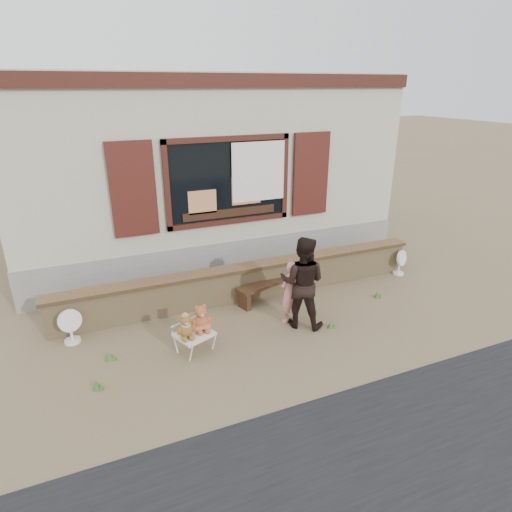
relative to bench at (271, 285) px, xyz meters
name	(u,v)px	position (x,y,z in m)	size (l,w,h in m)	color
ground	(270,322)	(-0.39, -0.80, -0.27)	(80.00, 80.00, 0.00)	brown
shopfront	(194,163)	(-0.39, 3.69, 1.73)	(8.04, 5.13, 4.00)	gray
brick_wall	(248,281)	(-0.39, 0.20, 0.07)	(7.10, 0.36, 0.67)	tan
bench	(271,285)	(0.00, 0.00, 0.00)	(1.48, 0.71, 0.37)	#301D11
folding_chair	(194,335)	(-1.79, -1.13, 0.01)	(0.64, 0.61, 0.32)	silver
teddy_bear_left	(186,325)	(-1.92, -1.18, 0.24)	(0.28, 0.25, 0.39)	brown
teddy_bear_right	(201,317)	(-1.66, -1.08, 0.26)	(0.32, 0.28, 0.43)	brown
child	(290,292)	(-0.06, -0.87, 0.28)	(0.40, 0.26, 1.10)	pink
adult	(302,282)	(0.06, -1.06, 0.51)	(0.76, 0.59, 1.57)	black
fan_left	(70,326)	(-3.51, -0.14, 0.02)	(0.38, 0.25, 0.58)	white
fan_right	(400,262)	(2.99, -0.05, 0.00)	(0.35, 0.23, 0.55)	white
grass_tufts	(243,329)	(-0.93, -0.93, -0.21)	(5.22, 1.22, 0.15)	#3B6026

